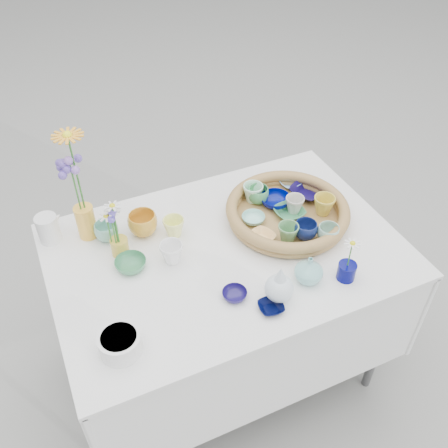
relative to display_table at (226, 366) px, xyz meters
name	(u,v)px	position (x,y,z in m)	size (l,w,h in m)	color
ground	(226,366)	(0.00, 0.00, 0.00)	(80.00, 80.00, 0.00)	gray
display_table	(226,366)	(0.00, 0.00, 0.00)	(1.26, 0.86, 0.77)	white
wicker_tray	(287,212)	(0.28, 0.05, 0.80)	(0.47, 0.47, 0.08)	olive
tray_ceramic_0	(275,201)	(0.27, 0.13, 0.80)	(0.12, 0.12, 0.04)	#000871
tray_ceramic_1	(308,191)	(0.43, 0.13, 0.80)	(0.14, 0.14, 0.03)	#100A3B
tray_ceramic_2	(324,205)	(0.42, 0.01, 0.82)	(0.08, 0.08, 0.08)	gold
tray_ceramic_3	(289,212)	(0.29, 0.05, 0.80)	(0.11, 0.11, 0.03)	#3F8D5A
tray_ceramic_4	(288,233)	(0.21, -0.07, 0.82)	(0.08, 0.08, 0.07)	#5F9C61
tray_ceramic_5	(253,219)	(0.15, 0.08, 0.80)	(0.09, 0.09, 0.03)	#97DBCC
tray_ceramic_6	(253,193)	(0.20, 0.19, 0.82)	(0.08, 0.08, 0.08)	#C1F8D8
tray_ceramic_7	(295,205)	(0.32, 0.06, 0.82)	(0.07, 0.07, 0.07)	beige
tray_ceramic_8	(290,183)	(0.39, 0.22, 0.79)	(0.08, 0.08, 0.02)	#83B7FF
tray_ceramic_9	(306,230)	(0.28, -0.08, 0.82)	(0.09, 0.09, 0.07)	navy
tray_ceramic_10	(262,237)	(0.13, -0.03, 0.79)	(0.09, 0.09, 0.02)	#FCC271
tray_ceramic_11	(328,234)	(0.35, -0.13, 0.81)	(0.08, 0.08, 0.06)	#90C7B5
tray_ceramic_12	(258,195)	(0.22, 0.18, 0.82)	(0.08, 0.08, 0.07)	#499E60
loose_ceramic_0	(143,224)	(-0.25, 0.21, 0.81)	(0.11, 0.11, 0.09)	gold
loose_ceramic_1	(174,227)	(-0.15, 0.15, 0.80)	(0.08, 0.08, 0.08)	#FAFF88
loose_ceramic_2	(131,264)	(-0.34, 0.05, 0.78)	(0.11, 0.11, 0.03)	#3B8255
loose_ceramic_3	(172,253)	(-0.20, 0.02, 0.80)	(0.08, 0.08, 0.08)	white
loose_ceramic_4	(235,295)	(-0.07, -0.22, 0.78)	(0.08, 0.08, 0.03)	#160F4C
loose_ceramic_5	(106,231)	(-0.38, 0.23, 0.80)	(0.09, 0.09, 0.07)	#76BBA5
loose_ceramic_6	(271,307)	(0.02, -0.31, 0.78)	(0.08, 0.08, 0.02)	black
fluted_bowl	(120,343)	(-0.47, -0.26, 0.80)	(0.13, 0.13, 0.07)	white
bud_vase_paleblue	(280,283)	(0.06, -0.28, 0.84)	(0.10, 0.10, 0.15)	silver
bud_vase_seafoam	(309,270)	(0.19, -0.25, 0.82)	(0.10, 0.10, 0.10)	#7CC0BB
bud_vase_cobalt	(346,271)	(0.31, -0.30, 0.80)	(0.06, 0.06, 0.06)	#000254
single_daisy	(350,255)	(0.31, -0.30, 0.88)	(0.06, 0.06, 0.12)	white
tall_vase_yellow	(86,222)	(-0.44, 0.28, 0.83)	(0.07, 0.07, 0.13)	yellow
gerbera	(77,174)	(-0.43, 0.28, 1.05)	(0.12, 0.12, 0.32)	#F5A42B
hydrangea	(76,188)	(-0.45, 0.28, 0.99)	(0.08, 0.08, 0.26)	#6449B0
white_pitcher	(48,229)	(-0.57, 0.31, 0.82)	(0.11, 0.08, 0.11)	white
daisy_cup	(120,247)	(-0.36, 0.14, 0.80)	(0.06, 0.06, 0.07)	gold
daisy_posy	(113,222)	(-0.36, 0.14, 0.92)	(0.09, 0.09, 0.17)	white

